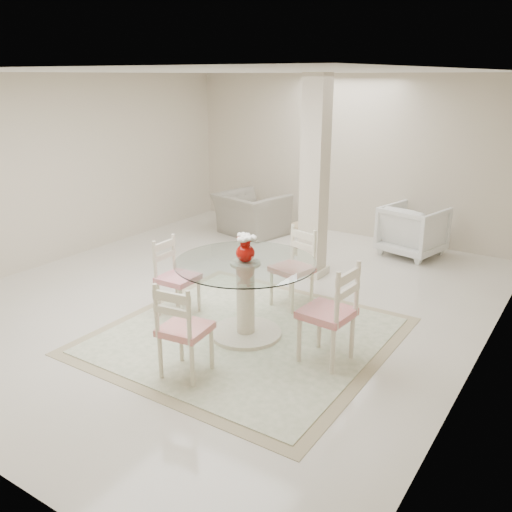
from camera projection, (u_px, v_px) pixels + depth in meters
The scene contains 13 objects.
ground at pixel (229, 296), 6.87m from camera, with size 7.00×7.00×0.00m, color silver.
room_shell at pixel (226, 148), 6.28m from camera, with size 6.02×7.02×2.71m.
column at pixel (315, 179), 7.21m from camera, with size 0.30×0.30×2.70m, color beige.
area_rug at pixel (246, 335), 5.82m from camera, with size 2.90×2.90×0.02m.
dining_table at pixel (246, 299), 5.69m from camera, with size 1.46×1.46×0.84m.
red_vase at pixel (245, 247), 5.50m from camera, with size 0.23×0.22×0.30m.
dining_chair_east at pixel (334, 307), 5.08m from camera, with size 0.49×0.49×1.14m.
dining_chair_north at pixel (296, 262), 6.44m from camera, with size 0.50×0.50×1.05m.
dining_chair_west at pixel (173, 271), 6.20m from camera, with size 0.41×0.41×1.01m.
dining_chair_south at pixel (181, 324), 4.85m from camera, with size 0.46×0.46×1.04m.
recliner_taupe at pixel (251, 214), 9.44m from camera, with size 1.11×0.97×0.72m, color gray.
armchair_white at pixel (413, 230), 8.34m from camera, with size 0.83×0.86×0.78m, color white.
side_table at pixel (305, 240), 8.46m from camera, with size 0.45×0.45×0.46m.
Camera 1 is at (3.77, -5.12, 2.66)m, focal length 38.00 mm.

